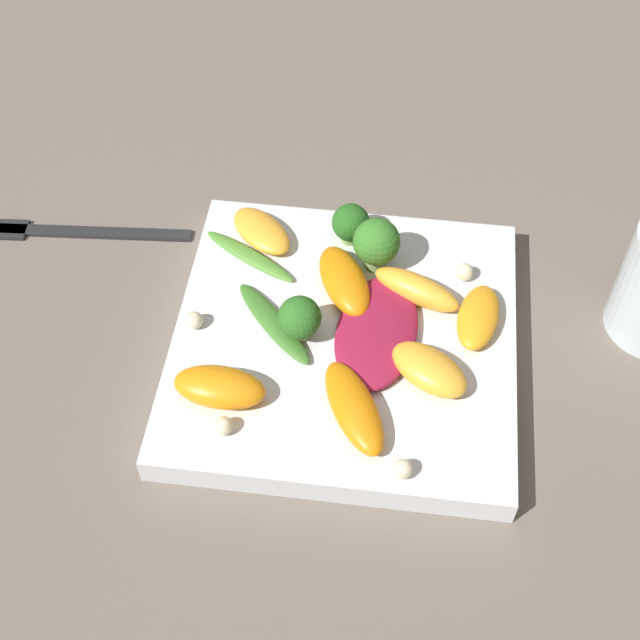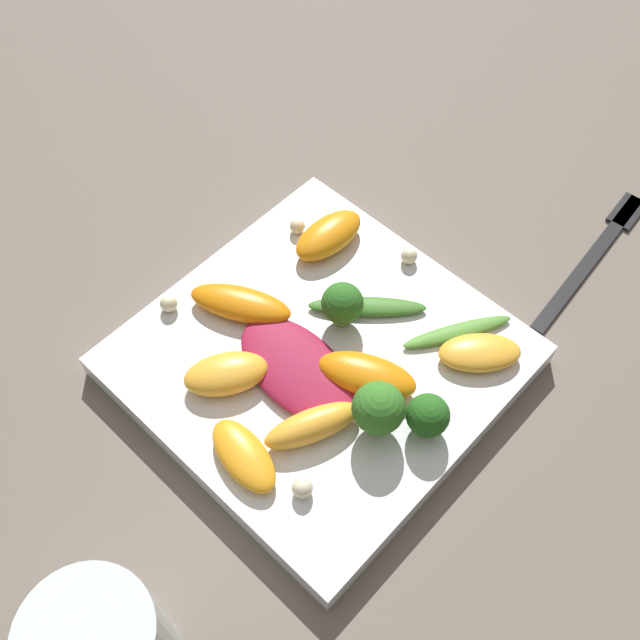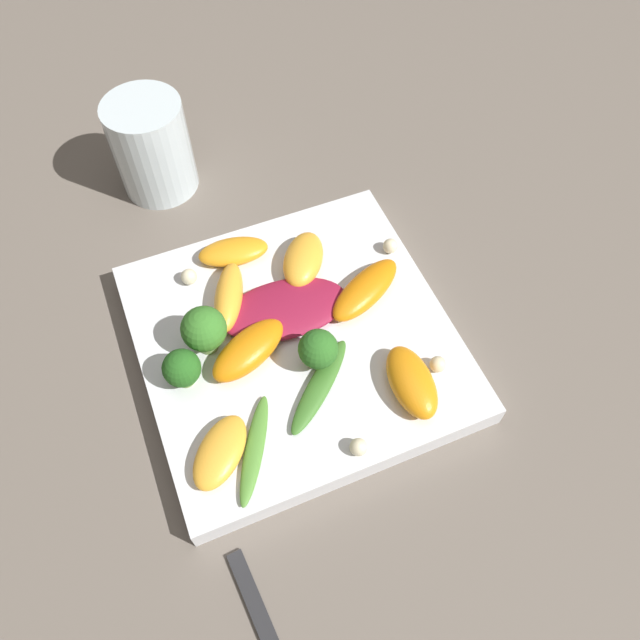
# 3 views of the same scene
# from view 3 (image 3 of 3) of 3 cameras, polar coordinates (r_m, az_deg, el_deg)

# --- Properties ---
(ground_plane) EXTENTS (2.40, 2.40, 0.00)m
(ground_plane) POSITION_cam_3_polar(r_m,az_deg,el_deg) (0.52, -2.20, -2.60)
(ground_plane) COLOR #6B6056
(plate) EXTENTS (0.25, 0.25, 0.02)m
(plate) POSITION_cam_3_polar(r_m,az_deg,el_deg) (0.51, -2.24, -1.98)
(plate) COLOR white
(plate) RESTS_ON ground_plane
(drinking_glass) EXTENTS (0.07, 0.07, 0.09)m
(drinking_glass) POSITION_cam_3_polar(r_m,az_deg,el_deg) (0.63, -15.13, 15.01)
(drinking_glass) COLOR silver
(drinking_glass) RESTS_ON ground_plane
(radicchio_leaf_0) EXTENTS (0.07, 0.11, 0.01)m
(radicchio_leaf_0) POSITION_cam_3_polar(r_m,az_deg,el_deg) (0.51, -3.14, 1.06)
(radicchio_leaf_0) COLOR maroon
(radicchio_leaf_0) RESTS_ON plate
(orange_segment_0) EXTENTS (0.06, 0.08, 0.02)m
(orange_segment_0) POSITION_cam_3_polar(r_m,az_deg,el_deg) (0.49, -6.56, -2.73)
(orange_segment_0) COLOR orange
(orange_segment_0) RESTS_ON plate
(orange_segment_1) EXTENTS (0.06, 0.08, 0.02)m
(orange_segment_1) POSITION_cam_3_polar(r_m,az_deg,el_deg) (0.52, 4.16, 2.79)
(orange_segment_1) COLOR orange
(orange_segment_1) RESTS_ON plate
(orange_segment_2) EXTENTS (0.04, 0.06, 0.02)m
(orange_segment_2) POSITION_cam_3_polar(r_m,az_deg,el_deg) (0.55, -7.93, 6.21)
(orange_segment_2) COLOR orange
(orange_segment_2) RESTS_ON plate
(orange_segment_3) EXTENTS (0.06, 0.06, 0.01)m
(orange_segment_3) POSITION_cam_3_polar(r_m,az_deg,el_deg) (0.46, -9.13, -11.83)
(orange_segment_3) COLOR #FCAD33
(orange_segment_3) RESTS_ON plate
(orange_segment_4) EXTENTS (0.07, 0.04, 0.02)m
(orange_segment_4) POSITION_cam_3_polar(r_m,az_deg,el_deg) (0.48, 8.37, -5.62)
(orange_segment_4) COLOR orange
(orange_segment_4) RESTS_ON plate
(orange_segment_5) EXTENTS (0.07, 0.05, 0.02)m
(orange_segment_5) POSITION_cam_3_polar(r_m,az_deg,el_deg) (0.52, -8.36, 2.11)
(orange_segment_5) COLOR #FCAD33
(orange_segment_5) RESTS_ON plate
(orange_segment_6) EXTENTS (0.07, 0.06, 0.02)m
(orange_segment_6) POSITION_cam_3_polar(r_m,az_deg,el_deg) (0.54, -1.55, 5.56)
(orange_segment_6) COLOR #FCAD33
(orange_segment_6) RESTS_ON plate
(broccoli_floret_0) EXTENTS (0.03, 0.03, 0.04)m
(broccoli_floret_0) POSITION_cam_3_polar(r_m,az_deg,el_deg) (0.47, -0.17, -2.73)
(broccoli_floret_0) COLOR #7A9E51
(broccoli_floret_0) RESTS_ON plate
(broccoli_floret_1) EXTENTS (0.04, 0.04, 0.04)m
(broccoli_floret_1) POSITION_cam_3_polar(r_m,az_deg,el_deg) (0.49, -10.55, -0.90)
(broccoli_floret_1) COLOR #84AD5B
(broccoli_floret_1) RESTS_ON plate
(broccoli_floret_2) EXTENTS (0.03, 0.03, 0.03)m
(broccoli_floret_2) POSITION_cam_3_polar(r_m,az_deg,el_deg) (0.48, -12.51, -4.38)
(broccoli_floret_2) COLOR #7A9E51
(broccoli_floret_2) RESTS_ON plate
(arugula_sprig_0) EXTENTS (0.07, 0.08, 0.01)m
(arugula_sprig_0) POSITION_cam_3_polar(r_m,az_deg,el_deg) (0.48, -0.47, -6.19)
(arugula_sprig_0) COLOR #3D7528
(arugula_sprig_0) RESTS_ON plate
(arugula_sprig_1) EXTENTS (0.08, 0.05, 0.01)m
(arugula_sprig_1) POSITION_cam_3_polar(r_m,az_deg,el_deg) (0.46, -6.02, -11.67)
(arugula_sprig_1) COLOR #518E33
(arugula_sprig_1) RESTS_ON plate
(macadamia_nut_0) EXTENTS (0.01, 0.01, 0.01)m
(macadamia_nut_0) POSITION_cam_3_polar(r_m,az_deg,el_deg) (0.46, 3.54, -11.52)
(macadamia_nut_0) COLOR beige
(macadamia_nut_0) RESTS_ON plate
(macadamia_nut_1) EXTENTS (0.01, 0.01, 0.01)m
(macadamia_nut_1) POSITION_cam_3_polar(r_m,az_deg,el_deg) (0.55, 6.45, 6.73)
(macadamia_nut_1) COLOR beige
(macadamia_nut_1) RESTS_ON plate
(macadamia_nut_2) EXTENTS (0.01, 0.01, 0.01)m
(macadamia_nut_2) POSITION_cam_3_polar(r_m,az_deg,el_deg) (0.49, 10.71, -4.00)
(macadamia_nut_2) COLOR beige
(macadamia_nut_2) RESTS_ON plate
(macadamia_nut_3) EXTENTS (0.01, 0.01, 0.01)m
(macadamia_nut_3) POSITION_cam_3_polar(r_m,az_deg,el_deg) (0.54, -11.89, 3.90)
(macadamia_nut_3) COLOR beige
(macadamia_nut_3) RESTS_ON plate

